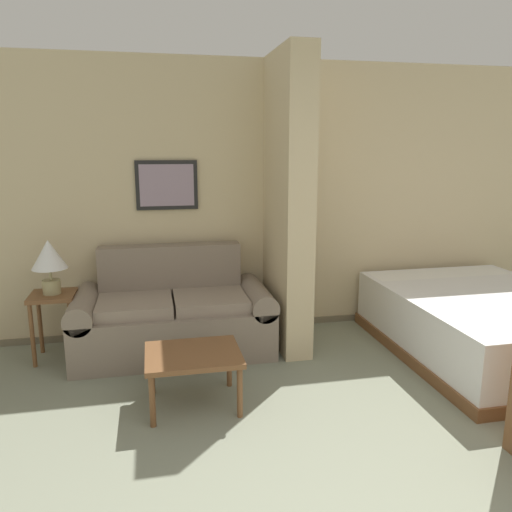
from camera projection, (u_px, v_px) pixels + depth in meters
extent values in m
cube|color=#CCB78E|center=(285.00, 198.00, 4.93)|extent=(7.57, 0.12, 2.60)
cube|color=#70644E|center=(285.00, 322.00, 5.14)|extent=(7.57, 0.02, 0.06)
cube|color=black|center=(167.00, 185.00, 4.59)|extent=(0.56, 0.02, 0.45)
cube|color=gray|center=(167.00, 185.00, 4.58)|extent=(0.49, 0.01, 0.38)
cube|color=#CCB78E|center=(288.00, 204.00, 4.43)|extent=(0.24, 0.89, 2.60)
cube|color=gray|center=(174.00, 329.00, 4.44)|extent=(1.29, 0.84, 0.42)
cube|color=gray|center=(170.00, 271.00, 4.64)|extent=(1.29, 0.20, 0.49)
cube|color=gray|center=(86.00, 336.00, 4.28)|extent=(0.21, 0.84, 0.42)
cylinder|color=gray|center=(83.00, 307.00, 4.23)|extent=(0.23, 0.84, 0.23)
cube|color=gray|center=(256.00, 323.00, 4.59)|extent=(0.21, 0.84, 0.42)
cylinder|color=gray|center=(256.00, 296.00, 4.53)|extent=(0.23, 0.84, 0.23)
cube|color=gray|center=(135.00, 305.00, 4.27)|extent=(0.63, 0.60, 0.10)
cube|color=gray|center=(210.00, 300.00, 4.40)|extent=(0.63, 0.60, 0.10)
cube|color=brown|center=(193.00, 355.00, 3.48)|extent=(0.66, 0.54, 0.04)
cylinder|color=brown|center=(152.00, 401.00, 3.24)|extent=(0.04, 0.04, 0.36)
cylinder|color=brown|center=(240.00, 392.00, 3.36)|extent=(0.04, 0.04, 0.36)
cylinder|color=brown|center=(152.00, 371.00, 3.68)|extent=(0.04, 0.04, 0.36)
cylinder|color=brown|center=(229.00, 364.00, 3.80)|extent=(0.04, 0.04, 0.36)
cube|color=brown|center=(52.00, 296.00, 4.22)|extent=(0.37, 0.37, 0.04)
cylinder|color=brown|center=(32.00, 336.00, 4.11)|extent=(0.04, 0.04, 0.55)
cylinder|color=brown|center=(72.00, 333.00, 4.17)|extent=(0.04, 0.04, 0.55)
cylinder|color=brown|center=(40.00, 323.00, 4.40)|extent=(0.04, 0.04, 0.55)
cylinder|color=brown|center=(77.00, 321.00, 4.46)|extent=(0.04, 0.04, 0.55)
cylinder|color=tan|center=(52.00, 287.00, 4.21)|extent=(0.15, 0.15, 0.12)
cylinder|color=tan|center=(51.00, 274.00, 4.18)|extent=(0.02, 0.02, 0.10)
cone|color=silver|center=(49.00, 254.00, 4.15)|extent=(0.29, 0.29, 0.24)
cube|color=brown|center=(484.00, 348.00, 4.42)|extent=(1.58, 2.04, 0.10)
cube|color=white|center=(487.00, 319.00, 4.37)|extent=(1.54, 2.00, 0.44)
cube|color=white|center=(439.00, 278.00, 5.07)|extent=(1.42, 0.36, 0.10)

